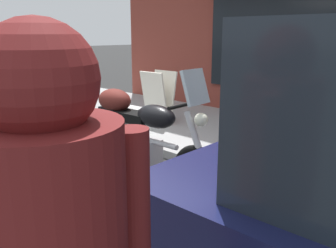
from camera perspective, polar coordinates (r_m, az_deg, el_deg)
ground_plane at (r=4.45m, az=-13.19°, el=-8.96°), size 80.00×80.00×0.00m
touring_motorcycle at (r=4.32m, az=-4.78°, el=-1.01°), size 2.16×0.63×1.38m
parked_bicycle at (r=6.19m, az=-16.13°, el=1.05°), size 1.71×0.48×0.94m
sandwich_board_sign at (r=6.55m, az=-1.49°, el=4.26°), size 0.55×0.41×0.94m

